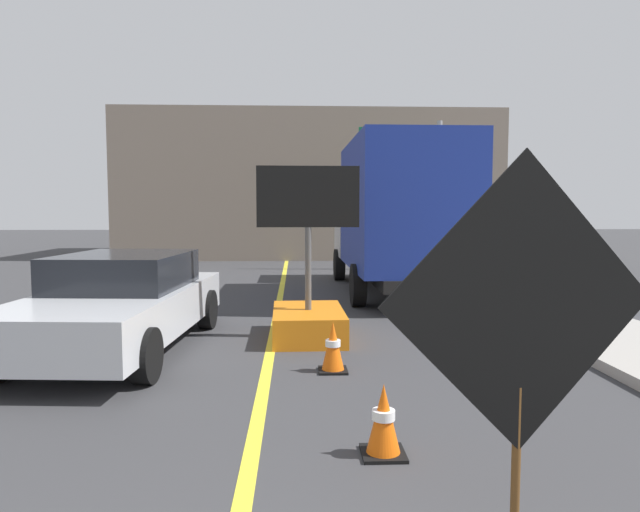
{
  "coord_description": "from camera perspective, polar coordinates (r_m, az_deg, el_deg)",
  "views": [
    {
      "loc": [
        0.37,
        -0.82,
        2.0
      ],
      "look_at": [
        0.63,
        5.24,
        1.52
      ],
      "focal_mm": 31.72,
      "sensor_mm": 36.0,
      "label": 1
    }
  ],
  "objects": [
    {
      "name": "box_truck",
      "position": [
        13.8,
        7.67,
        4.13
      ],
      "size": [
        2.62,
        7.08,
        3.58
      ],
      "color": "black",
      "rests_on": "ground"
    },
    {
      "name": "pickup_car",
      "position": [
        8.65,
        -19.41,
        -4.38
      ],
      "size": [
        2.29,
        4.82,
        1.38
      ],
      "color": "silver",
      "rests_on": "ground"
    },
    {
      "name": "roadwork_sign",
      "position": [
        3.24,
        19.6,
        -5.18
      ],
      "size": [
        1.61,
        0.34,
        2.33
      ],
      "color": "#593819",
      "rests_on": "ground"
    },
    {
      "name": "highway_guide_sign",
      "position": [
        19.44,
        9.62,
        8.69
      ],
      "size": [
        2.79,
        0.27,
        5.0
      ],
      "color": "gray",
      "rests_on": "ground"
    },
    {
      "name": "far_building_block",
      "position": [
        26.44,
        -1.19,
        6.86
      ],
      "size": [
        15.87,
        7.72,
        6.12
      ],
      "primitive_type": "cube",
      "color": "gray",
      "rests_on": "ground"
    },
    {
      "name": "arrow_board_trailer",
      "position": [
        8.95,
        -1.2,
        -5.22
      ],
      "size": [
        1.6,
        1.82,
        2.7
      ],
      "color": "orange",
      "rests_on": "ground"
    },
    {
      "name": "traffic_cone_near_sign",
      "position": [
        4.84,
        6.42,
        -16.17
      ],
      "size": [
        0.36,
        0.36,
        0.6
      ],
      "color": "black",
      "rests_on": "ground"
    },
    {
      "name": "lane_center_stripe",
      "position": [
        7.12,
        -5.47,
        -11.77
      ],
      "size": [
        0.14,
        36.0,
        0.01
      ],
      "primitive_type": "cube",
      "color": "yellow",
      "rests_on": "ground"
    },
    {
      "name": "traffic_cone_mid_lane",
      "position": [
        7.13,
        1.31,
        -9.18
      ],
      "size": [
        0.36,
        0.36,
        0.63
      ],
      "color": "black",
      "rests_on": "ground"
    }
  ]
}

